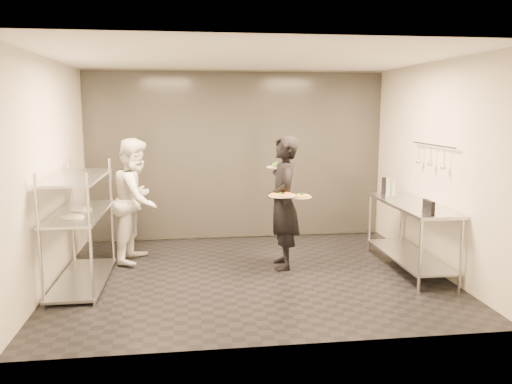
{
  "coord_description": "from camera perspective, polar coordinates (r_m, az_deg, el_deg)",
  "views": [
    {
      "loc": [
        -0.76,
        -6.28,
        2.18
      ],
      "look_at": [
        0.07,
        0.1,
        1.1
      ],
      "focal_mm": 35.0,
      "sensor_mm": 36.0,
      "label": 1
    }
  ],
  "objects": [
    {
      "name": "prep_counter",
      "position": [
        7.11,
        17.25,
        -3.54
      ],
      "size": [
        0.6,
        1.8,
        0.92
      ],
      "color": "silver",
      "rests_on": "ground"
    },
    {
      "name": "utensil_rail",
      "position": [
        7.07,
        19.44,
        3.85
      ],
      "size": [
        0.07,
        1.2,
        0.31
      ],
      "color": "silver",
      "rests_on": "room_shell"
    },
    {
      "name": "pass_rack",
      "position": [
        6.58,
        -19.47,
        -3.41
      ],
      "size": [
        0.6,
        1.6,
        1.5
      ],
      "color": "silver",
      "rests_on": "ground"
    },
    {
      "name": "pos_monitor",
      "position": [
        6.34,
        19.12,
        -1.67
      ],
      "size": [
        0.05,
        0.24,
        0.17
      ],
      "primitive_type": "cube",
      "rotation": [
        0.0,
        0.0,
        -0.01
      ],
      "color": "black",
      "rests_on": "prep_counter"
    },
    {
      "name": "pizza_plate_near",
      "position": [
        6.53,
        2.94,
        -0.33
      ],
      "size": [
        0.34,
        0.34,
        0.05
      ],
      "color": "white",
      "rests_on": "waiter"
    },
    {
      "name": "salad_plate",
      "position": [
        7.02,
        2.34,
        3.03
      ],
      "size": [
        0.27,
        0.27,
        0.07
      ],
      "color": "white",
      "rests_on": "waiter"
    },
    {
      "name": "bottle_dark",
      "position": [
        7.72,
        14.42,
        0.75
      ],
      "size": [
        0.07,
        0.07,
        0.24
      ],
      "primitive_type": "cylinder",
      "color": "black",
      "rests_on": "prep_counter"
    },
    {
      "name": "room_shell",
      "position": [
        7.54,
        -1.61,
        3.59
      ],
      "size": [
        5.0,
        4.0,
        2.8
      ],
      "color": "black",
      "rests_on": "ground"
    },
    {
      "name": "waiter",
      "position": [
        6.81,
        3.15,
        -1.22
      ],
      "size": [
        0.46,
        0.68,
        1.82
      ],
      "primitive_type": "imported",
      "rotation": [
        0.0,
        0.0,
        -1.61
      ],
      "color": "black",
      "rests_on": "ground"
    },
    {
      "name": "bottle_green",
      "position": [
        7.52,
        14.91,
        0.57
      ],
      "size": [
        0.07,
        0.07,
        0.26
      ],
      "primitive_type": "cylinder",
      "color": "gray",
      "rests_on": "prep_counter"
    },
    {
      "name": "bottle_clear",
      "position": [
        7.53,
        15.53,
        0.38
      ],
      "size": [
        0.06,
        0.06,
        0.21
      ],
      "primitive_type": "cylinder",
      "color": "gray",
      "rests_on": "prep_counter"
    },
    {
      "name": "chef",
      "position": [
        7.34,
        -13.49,
        -0.9
      ],
      "size": [
        0.84,
        0.98,
        1.77
      ],
      "primitive_type": "imported",
      "rotation": [
        0.0,
        0.0,
        1.36
      ],
      "color": "silver",
      "rests_on": "ground"
    },
    {
      "name": "pizza_plate_far",
      "position": [
        6.64,
        5.15,
        -0.49
      ],
      "size": [
        0.28,
        0.28,
        0.05
      ],
      "color": "white",
      "rests_on": "waiter"
    }
  ]
}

